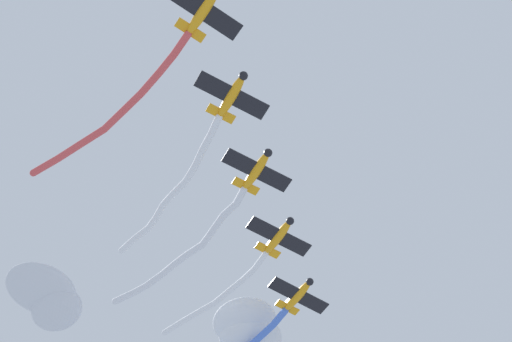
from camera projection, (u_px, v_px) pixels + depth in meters
The scene contains 11 objects.
airplane_lead at pixel (204, 10), 68.01m from camera, with size 8.11×6.06×2.02m.
smoke_trail_lead at pixel (115, 111), 73.07m from camera, with size 5.28×23.41×2.50m.
airplane_left_wing at pixel (232, 95), 72.71m from camera, with size 8.19×6.19×2.02m.
smoke_trail_left_wing at pixel (172, 192), 80.29m from camera, with size 3.89×24.04×4.30m.
airplane_right_wing at pixel (257, 170), 77.41m from camera, with size 8.19×6.17×2.02m.
smoke_trail_right_wing at pixel (183, 253), 84.43m from camera, with size 3.94×25.26×3.30m.
airplane_slot at pixel (279, 236), 82.12m from camera, with size 8.17×6.15×2.02m.
smoke_trail_slot at pixel (218, 297), 86.63m from camera, with size 3.67×18.36×1.32m.
airplane_trail at pixel (298, 295), 86.83m from camera, with size 8.14×6.11×2.02m.
cloud_west at pixel (248, 330), 93.81m from camera, with size 12.48×11.79×3.77m.
cloud_high at pixel (49, 299), 93.70m from camera, with size 11.61×9.61×4.03m.
Camera 1 is at (8.87, 24.36, 2.29)m, focal length 49.32 mm.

